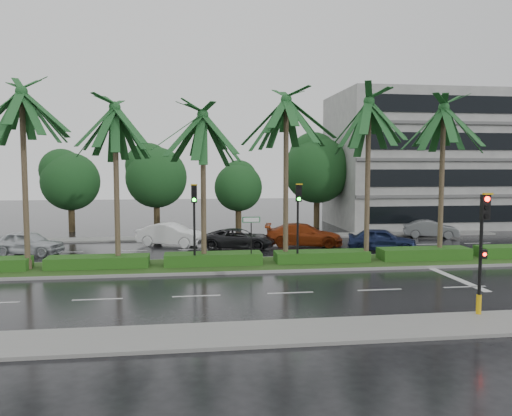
{
  "coord_description": "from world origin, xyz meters",
  "views": [
    {
      "loc": [
        -4.26,
        -25.6,
        5.36
      ],
      "look_at": [
        -0.61,
        1.5,
        3.13
      ],
      "focal_mm": 35.0,
      "sensor_mm": 36.0,
      "label": 1
    }
  ],
  "objects": [
    {
      "name": "signal_near",
      "position": [
        6.0,
        -9.39,
        2.5
      ],
      "size": [
        0.34,
        0.45,
        4.36
      ],
      "color": "black",
      "rests_on": "near_sidewalk"
    },
    {
      "name": "ground",
      "position": [
        0.0,
        0.0,
        0.0
      ],
      "size": [
        120.0,
        120.0,
        0.0
      ],
      "primitive_type": "plane",
      "color": "black",
      "rests_on": "ground"
    },
    {
      "name": "far_sidewalk",
      "position": [
        0.0,
        12.0,
        0.06
      ],
      "size": [
        40.0,
        2.0,
        0.12
      ],
      "primitive_type": "cube",
      "color": "gray",
      "rests_on": "ground"
    },
    {
      "name": "car_darkgrey",
      "position": [
        -1.0,
        6.99,
        0.66
      ],
      "size": [
        3.3,
        5.13,
        1.31
      ],
      "primitive_type": "imported",
      "rotation": [
        0.0,
        0.0,
        1.32
      ],
      "color": "black",
      "rests_on": "ground"
    },
    {
      "name": "bg_trees",
      "position": [
        1.68,
        17.59,
        4.9
      ],
      "size": [
        33.1,
        5.88,
        8.49
      ],
      "color": "#332717",
      "rests_on": "ground"
    },
    {
      "name": "near_sidewalk",
      "position": [
        0.0,
        -10.2,
        0.06
      ],
      "size": [
        40.0,
        2.4,
        0.12
      ],
      "primitive_type": "cube",
      "color": "gray",
      "rests_on": "ground"
    },
    {
      "name": "street_sign",
      "position": [
        -1.0,
        0.48,
        2.12
      ],
      "size": [
        0.95,
        0.09,
        2.6
      ],
      "color": "black",
      "rests_on": "median"
    },
    {
      "name": "car_white",
      "position": [
        -5.5,
        8.79,
        0.77
      ],
      "size": [
        3.39,
        4.92,
        1.54
      ],
      "primitive_type": "imported",
      "rotation": [
        0.0,
        0.0,
        1.15
      ],
      "color": "white",
      "rests_on": "ground"
    },
    {
      "name": "car_red",
      "position": [
        3.5,
        7.49,
        0.76
      ],
      "size": [
        3.24,
        5.61,
        1.53
      ],
      "primitive_type": "imported",
      "rotation": [
        0.0,
        0.0,
        1.35
      ],
      "color": "maroon",
      "rests_on": "ground"
    },
    {
      "name": "building",
      "position": [
        17.0,
        18.0,
        6.0
      ],
      "size": [
        16.0,
        10.0,
        12.0
      ],
      "primitive_type": "cube",
      "color": "gray",
      "rests_on": "ground"
    },
    {
      "name": "signal_median_left",
      "position": [
        -4.0,
        0.3,
        3.0
      ],
      "size": [
        0.34,
        0.42,
        4.36
      ],
      "color": "black",
      "rests_on": "median"
    },
    {
      "name": "signal_median_right",
      "position": [
        1.5,
        0.3,
        3.0
      ],
      "size": [
        0.34,
        0.42,
        4.36
      ],
      "color": "black",
      "rests_on": "median"
    },
    {
      "name": "car_blue",
      "position": [
        8.0,
        4.81,
        0.73
      ],
      "size": [
        3.07,
        4.64,
        1.47
      ],
      "primitive_type": "imported",
      "rotation": [
        0.0,
        0.0,
        1.23
      ],
      "color": "#1A254E",
      "rests_on": "ground"
    },
    {
      "name": "car_grey",
      "position": [
        14.05,
        10.11,
        0.66
      ],
      "size": [
        2.63,
        4.26,
        1.33
      ],
      "primitive_type": "imported",
      "rotation": [
        0.0,
        0.0,
        1.24
      ],
      "color": "slate",
      "rests_on": "ground"
    },
    {
      "name": "hedge",
      "position": [
        0.0,
        1.0,
        0.45
      ],
      "size": [
        35.2,
        1.4,
        0.6
      ],
      "color": "#164A15",
      "rests_on": "median"
    },
    {
      "name": "lane_markings",
      "position": [
        3.04,
        -0.43,
        0.01
      ],
      "size": [
        34.0,
        13.06,
        0.01
      ],
      "color": "silver",
      "rests_on": "ground"
    },
    {
      "name": "palm_row",
      "position": [
        -1.25,
        1.02,
        8.07
      ],
      "size": [
        26.3,
        4.2,
        9.8
      ],
      "color": "#493B2A",
      "rests_on": "median"
    },
    {
      "name": "car_silver",
      "position": [
        -14.1,
        6.36,
        0.74
      ],
      "size": [
        2.93,
        4.64,
        1.47
      ],
      "primitive_type": "imported",
      "rotation": [
        0.0,
        0.0,
        1.27
      ],
      "color": "silver",
      "rests_on": "ground"
    },
    {
      "name": "median",
      "position": [
        0.0,
        1.0,
        0.08
      ],
      "size": [
        36.0,
        4.0,
        0.15
      ],
      "color": "gray",
      "rests_on": "ground"
    }
  ]
}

